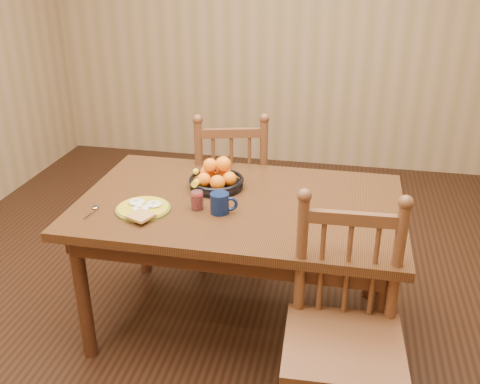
% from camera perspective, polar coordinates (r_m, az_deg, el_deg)
% --- Properties ---
extents(room, '(4.52, 5.02, 2.72)m').
position_cam_1_polar(room, '(2.46, 0.00, 11.70)').
color(room, black).
rests_on(room, ground).
extents(dining_table, '(1.60, 1.00, 0.75)m').
position_cam_1_polar(dining_table, '(2.70, 0.00, -2.60)').
color(dining_table, black).
rests_on(dining_table, ground).
extents(chair_far, '(0.56, 0.55, 1.02)m').
position_cam_1_polar(chair_far, '(3.37, -1.01, 0.05)').
color(chair_far, '#462715').
rests_on(chair_far, ground).
extents(chair_near, '(0.48, 0.46, 1.03)m').
position_cam_1_polar(chair_near, '(2.24, 11.02, -14.77)').
color(chair_near, '#462715').
rests_on(chair_near, ground).
extents(breakfast_plate, '(0.26, 0.30, 0.04)m').
position_cam_1_polar(breakfast_plate, '(2.60, -10.30, -1.73)').
color(breakfast_plate, '#59601E').
rests_on(breakfast_plate, dining_table).
extents(fork, '(0.03, 0.18, 0.00)m').
position_cam_1_polar(fork, '(2.57, -9.45, -2.28)').
color(fork, silver).
rests_on(fork, dining_table).
extents(spoon, '(0.05, 0.16, 0.01)m').
position_cam_1_polar(spoon, '(2.67, -15.33, -1.79)').
color(spoon, silver).
rests_on(spoon, dining_table).
extents(coffee_mug, '(0.13, 0.09, 0.10)m').
position_cam_1_polar(coffee_mug, '(2.53, -2.08, -1.18)').
color(coffee_mug, '#091432').
rests_on(coffee_mug, dining_table).
extents(juice_glass, '(0.06, 0.06, 0.09)m').
position_cam_1_polar(juice_glass, '(2.58, -4.59, -0.95)').
color(juice_glass, silver).
rests_on(juice_glass, dining_table).
extents(fruit_bowl, '(0.29, 0.29, 0.17)m').
position_cam_1_polar(fruit_bowl, '(2.80, -2.57, 1.48)').
color(fruit_bowl, black).
rests_on(fruit_bowl, dining_table).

